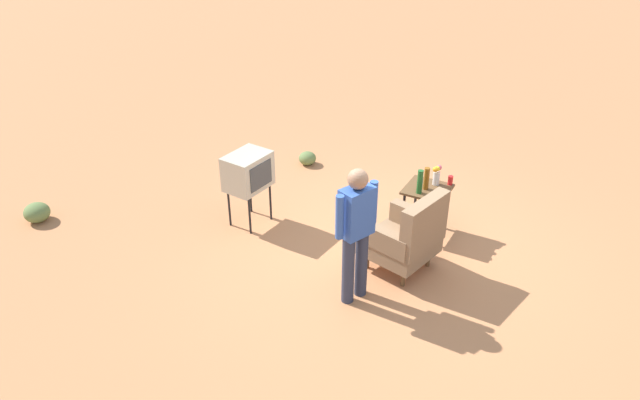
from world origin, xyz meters
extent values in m
plane|color=#C17A4C|center=(0.00, 0.00, 0.00)|extent=(60.00, 60.00, 0.00)
cylinder|color=brown|center=(-0.12, -0.01, 0.11)|extent=(0.05, 0.05, 0.22)
cylinder|color=brown|center=(0.40, -0.13, 0.11)|extent=(0.05, 0.05, 0.22)
cylinder|color=brown|center=(0.00, 0.51, 0.11)|extent=(0.05, 0.05, 0.22)
cylinder|color=brown|center=(0.52, 0.38, 0.11)|extent=(0.05, 0.05, 0.22)
cube|color=#8C6B4C|center=(0.20, 0.19, 0.32)|extent=(0.91, 0.91, 0.20)
cube|color=#8C6B4C|center=(0.27, 0.50, 0.74)|extent=(0.78, 0.33, 0.64)
cube|color=#8C6B4C|center=(-0.11, 0.26, 0.55)|extent=(0.29, 0.70, 0.26)
cube|color=#8C6B4C|center=(0.51, 0.11, 0.55)|extent=(0.29, 0.70, 0.26)
cylinder|color=black|center=(-0.93, -0.03, 0.32)|extent=(0.04, 0.04, 0.64)
cylinder|color=black|center=(-0.48, -0.03, 0.32)|extent=(0.04, 0.04, 0.64)
cylinder|color=black|center=(-0.93, 0.42, 0.32)|extent=(0.04, 0.04, 0.64)
cylinder|color=black|center=(-0.48, 0.42, 0.32)|extent=(0.04, 0.04, 0.64)
cube|color=brown|center=(-0.70, 0.19, 0.66)|extent=(0.56, 0.56, 0.03)
cylinder|color=black|center=(0.44, -1.83, 0.28)|extent=(0.03, 0.03, 0.55)
cylinder|color=black|center=(0.01, -1.79, 0.28)|extent=(0.03, 0.03, 0.55)
cylinder|color=black|center=(0.41, -2.19, 0.28)|extent=(0.03, 0.03, 0.55)
cylinder|color=black|center=(-0.03, -2.15, 0.28)|extent=(0.03, 0.03, 0.55)
cube|color=#BCB299|center=(0.21, -1.99, 0.79)|extent=(0.64, 0.50, 0.48)
cube|color=#383D3F|center=(0.23, -1.76, 0.79)|extent=(0.42, 0.05, 0.34)
cylinder|color=#2D3347|center=(0.89, 0.01, 0.43)|extent=(0.14, 0.14, 0.86)
cylinder|color=#2D3347|center=(1.08, -0.07, 0.43)|extent=(0.14, 0.14, 0.86)
cube|color=#3356A8|center=(0.98, -0.03, 1.14)|extent=(0.42, 0.34, 0.56)
cylinder|color=#3356A8|center=(0.76, 0.06, 1.17)|extent=(0.09, 0.09, 0.50)
cylinder|color=#3356A8|center=(1.21, -0.12, 1.17)|extent=(0.09, 0.09, 0.50)
sphere|color=#A37556|center=(0.98, -0.03, 1.53)|extent=(0.22, 0.22, 0.22)
cylinder|color=#1E5623|center=(-0.53, 0.14, 0.83)|extent=(0.07, 0.07, 0.32)
cylinder|color=brown|center=(-0.67, 0.17, 0.82)|extent=(0.07, 0.07, 0.30)
cylinder|color=red|center=(-0.94, 0.41, 0.73)|extent=(0.07, 0.07, 0.12)
cylinder|color=silver|center=(-0.85, 0.25, 0.76)|extent=(0.09, 0.09, 0.18)
sphere|color=yellow|center=(-0.85, 0.25, 0.90)|extent=(0.07, 0.07, 0.07)
sphere|color=#E04C66|center=(-0.89, 0.26, 0.90)|extent=(0.07, 0.07, 0.07)
sphere|color=orange|center=(-0.82, 0.23, 0.90)|extent=(0.07, 0.07, 0.07)
ellipsoid|color=olive|center=(-1.73, -2.20, 0.11)|extent=(0.28, 0.28, 0.22)
ellipsoid|color=olive|center=(1.60, -4.60, 0.13)|extent=(0.35, 0.35, 0.27)
camera|label=1|loc=(5.89, 2.22, 4.37)|focal=33.43mm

